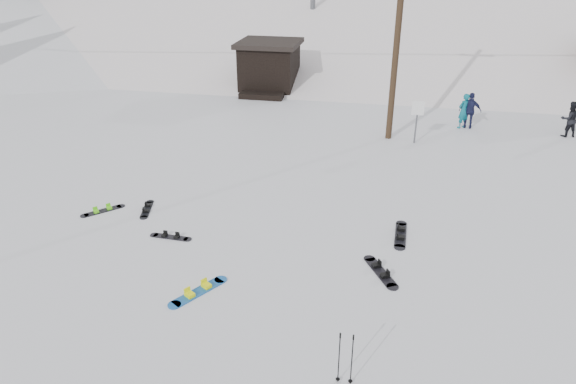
# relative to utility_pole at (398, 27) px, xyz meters

# --- Properties ---
(ground) EXTENTS (200.00, 200.00, 0.00)m
(ground) POSITION_rel_utility_pole_xyz_m (-2.00, -14.00, -4.68)
(ground) COLOR white
(ground) RESTS_ON ground
(ski_slope) EXTENTS (60.00, 85.24, 65.97)m
(ski_slope) POSITION_rel_utility_pole_xyz_m (-2.00, 41.00, -16.68)
(ski_slope) COLOR white
(ski_slope) RESTS_ON ground
(ridge_left) EXTENTS (47.54, 95.03, 58.38)m
(ridge_left) POSITION_rel_utility_pole_xyz_m (-38.00, 34.00, -15.68)
(ridge_left) COLOR white
(ridge_left) RESTS_ON ground
(treeline_left) EXTENTS (20.00, 64.00, 10.00)m
(treeline_left) POSITION_rel_utility_pole_xyz_m (-36.00, 26.00, -4.68)
(treeline_left) COLOR black
(treeline_left) RESTS_ON ground
(utility_pole) EXTENTS (2.00, 0.26, 9.00)m
(utility_pole) POSITION_rel_utility_pole_xyz_m (0.00, 0.00, 0.00)
(utility_pole) COLOR #3A2819
(utility_pole) RESTS_ON ground
(trail_sign) EXTENTS (0.50, 0.09, 1.85)m
(trail_sign) POSITION_rel_utility_pole_xyz_m (1.10, -0.42, -3.41)
(trail_sign) COLOR #595B60
(trail_sign) RESTS_ON ground
(lift_hut) EXTENTS (3.40, 4.10, 2.75)m
(lift_hut) POSITION_rel_utility_pole_xyz_m (-7.00, 6.94, -3.32)
(lift_hut) COLOR black
(lift_hut) RESTS_ON ground
(hero_snowboard) EXTENTS (1.07, 1.50, 0.12)m
(hero_snowboard) POSITION_rel_utility_pole_xyz_m (-4.21, -12.13, -4.65)
(hero_snowboard) COLOR blue
(hero_snowboard) RESTS_ON ground
(ski_poles) EXTENTS (0.33, 0.09, 1.20)m
(ski_poles) POSITION_rel_utility_pole_xyz_m (-0.43, -14.25, -4.07)
(ski_poles) COLOR black
(ski_poles) RESTS_ON ground
(board_scatter_a) EXTENTS (1.29, 0.28, 0.09)m
(board_scatter_a) POSITION_rel_utility_pole_xyz_m (-5.92, -9.83, -4.66)
(board_scatter_a) COLOR black
(board_scatter_a) RESTS_ON ground
(board_scatter_b) EXTENTS (0.53, 1.29, 0.09)m
(board_scatter_b) POSITION_rel_utility_pole_xyz_m (-7.36, -8.38, -4.66)
(board_scatter_b) COLOR black
(board_scatter_b) RESTS_ON ground
(board_scatter_c) EXTENTS (1.05, 1.09, 0.10)m
(board_scatter_c) POSITION_rel_utility_pole_xyz_m (-8.68, -8.75, -4.66)
(board_scatter_c) COLOR black
(board_scatter_c) RESTS_ON ground
(board_scatter_d) EXTENTS (0.94, 1.46, 0.11)m
(board_scatter_d) POSITION_rel_utility_pole_xyz_m (0.11, -10.38, -4.65)
(board_scatter_d) COLOR black
(board_scatter_d) RESTS_ON ground
(board_scatter_f) EXTENTS (0.36, 1.72, 0.12)m
(board_scatter_f) POSITION_rel_utility_pole_xyz_m (0.60, -8.37, -4.65)
(board_scatter_f) COLOR black
(board_scatter_f) RESTS_ON ground
(skier_teal) EXTENTS (0.70, 0.66, 1.60)m
(skier_teal) POSITION_rel_utility_pole_xyz_m (3.25, 2.07, -3.88)
(skier_teal) COLOR #0B6172
(skier_teal) RESTS_ON ground
(skier_dark) EXTENTS (0.87, 0.75, 1.57)m
(skier_dark) POSITION_rel_utility_pole_xyz_m (7.66, 1.81, -3.90)
(skier_dark) COLOR black
(skier_dark) RESTS_ON ground
(skier_navy) EXTENTS (1.02, 0.56, 1.64)m
(skier_navy) POSITION_rel_utility_pole_xyz_m (3.54, 2.10, -3.86)
(skier_navy) COLOR #1A1D42
(skier_navy) RESTS_ON ground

